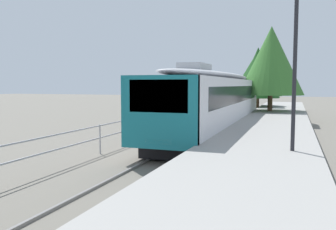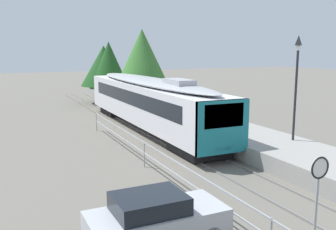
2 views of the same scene
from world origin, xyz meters
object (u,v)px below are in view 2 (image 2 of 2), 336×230
commuter_train (149,100)px  platform_lamp_mid_platform (297,68)px  speed_limit_sign (319,181)px  parked_hatchback_silver (156,218)px

commuter_train → platform_lamp_mid_platform: bearing=-64.5°
platform_lamp_mid_platform → speed_limit_sign: (-6.36, -7.63, -2.50)m
commuter_train → platform_lamp_mid_platform: platform_lamp_mid_platform is taller
commuter_train → speed_limit_sign: commuter_train is taller
platform_lamp_mid_platform → parked_hatchback_silver: platform_lamp_mid_platform is taller
platform_lamp_mid_platform → speed_limit_sign: platform_lamp_mid_platform is taller
commuter_train → speed_limit_sign: bearing=-96.8°
speed_limit_sign → commuter_train: bearing=83.2°
speed_limit_sign → parked_hatchback_silver: bearing=146.6°
commuter_train → speed_limit_sign: size_ratio=6.67×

